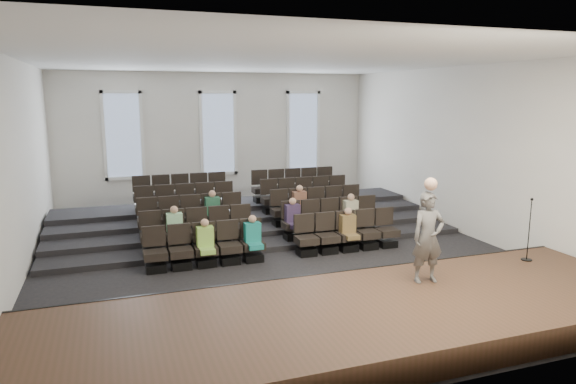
% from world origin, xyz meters
% --- Properties ---
extents(ground, '(14.00, 14.00, 0.00)m').
position_xyz_m(ground, '(0.00, 0.00, 0.00)').
color(ground, black).
rests_on(ground, ground).
extents(ceiling, '(12.00, 14.00, 0.02)m').
position_xyz_m(ceiling, '(0.00, 0.00, 5.01)').
color(ceiling, white).
rests_on(ceiling, ground).
extents(wall_back, '(12.00, 0.04, 5.00)m').
position_xyz_m(wall_back, '(0.00, 7.02, 2.50)').
color(wall_back, white).
rests_on(wall_back, ground).
extents(wall_front, '(12.00, 0.04, 5.00)m').
position_xyz_m(wall_front, '(0.00, -7.02, 2.50)').
color(wall_front, white).
rests_on(wall_front, ground).
extents(wall_left, '(0.04, 14.00, 5.00)m').
position_xyz_m(wall_left, '(-6.02, 0.00, 2.50)').
color(wall_left, white).
rests_on(wall_left, ground).
extents(wall_right, '(0.04, 14.00, 5.00)m').
position_xyz_m(wall_right, '(6.02, 0.00, 2.50)').
color(wall_right, white).
rests_on(wall_right, ground).
extents(stage, '(11.80, 3.60, 0.50)m').
position_xyz_m(stage, '(0.00, -5.10, 0.25)').
color(stage, '#432A1C').
rests_on(stage, ground).
extents(stage_lip, '(11.80, 0.06, 0.52)m').
position_xyz_m(stage_lip, '(0.00, -3.33, 0.25)').
color(stage_lip, black).
rests_on(stage_lip, ground).
extents(risers, '(11.80, 4.80, 0.60)m').
position_xyz_m(risers, '(0.00, 3.17, 0.20)').
color(risers, black).
rests_on(risers, ground).
extents(seating_rows, '(6.80, 4.70, 1.67)m').
position_xyz_m(seating_rows, '(-0.00, 1.54, 0.68)').
color(seating_rows, black).
rests_on(seating_rows, ground).
extents(windows, '(8.44, 0.10, 3.24)m').
position_xyz_m(windows, '(0.00, 6.95, 2.70)').
color(windows, white).
rests_on(windows, wall_back).
extents(audience, '(5.45, 2.64, 1.10)m').
position_xyz_m(audience, '(0.00, 0.32, 0.81)').
color(audience, '#98CF52').
rests_on(audience, seating_rows).
extents(speaker, '(0.70, 0.50, 1.80)m').
position_xyz_m(speaker, '(1.78, -4.42, 1.40)').
color(speaker, '#585653').
rests_on(speaker, stage).
extents(mic_stand, '(0.24, 0.24, 1.42)m').
position_xyz_m(mic_stand, '(4.69, -4.02, 0.92)').
color(mic_stand, black).
rests_on(mic_stand, stage).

